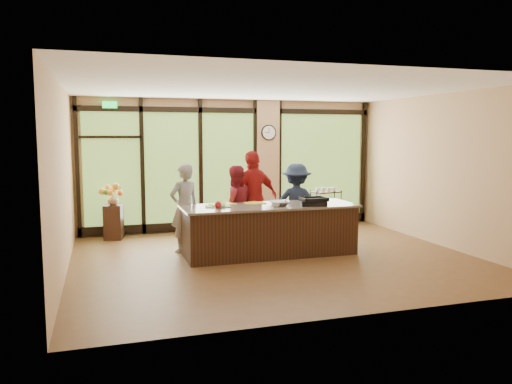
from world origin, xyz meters
TOP-DOWN VIEW (x-y plane):
  - floor at (0.00, 0.00)m, footprint 7.00×7.00m
  - ceiling at (0.00, 0.00)m, footprint 7.00×7.00m
  - back_wall at (0.00, 3.00)m, footprint 7.00×0.00m
  - left_wall at (-3.50, 0.00)m, footprint 0.00×6.00m
  - right_wall at (3.50, 0.00)m, footprint 0.00×6.00m
  - window_wall at (0.16, 2.95)m, footprint 6.90×0.12m
  - island_base at (0.00, 0.30)m, footprint 3.10×1.00m
  - countertop at (0.00, 0.30)m, footprint 3.20×1.10m
  - wall_clock at (0.85, 2.87)m, footprint 0.36×0.04m
  - cook_left at (-1.45, 0.98)m, footprint 0.71×0.60m
  - cook_midleft at (-0.47, 1.03)m, footprint 0.86×0.71m
  - cook_midright at (-0.05, 1.16)m, footprint 1.19×0.76m
  - cook_right at (0.85, 1.12)m, footprint 1.19×0.92m
  - roasting_pan at (0.75, 0.02)m, footprint 0.54×0.47m
  - mixing_bowl at (0.15, 0.16)m, footprint 0.36×0.36m
  - cutting_board_left at (-0.95, 0.38)m, footprint 0.49×0.40m
  - cutting_board_center at (-0.79, 0.65)m, footprint 0.52×0.47m
  - cutting_board_right at (-0.18, 0.62)m, footprint 0.39×0.30m
  - prep_bowl_near at (-0.90, 0.32)m, footprint 0.18×0.18m
  - prep_bowl_mid at (0.03, 0.05)m, footprint 0.17×0.17m
  - prep_bowl_far at (0.42, 0.67)m, footprint 0.14×0.14m
  - red_ramekin at (-0.99, 0.21)m, footprint 0.14×0.14m
  - flower_stand at (-2.70, 2.57)m, footprint 0.44×0.44m
  - flower_vase at (-2.70, 2.57)m, footprint 0.27×0.27m
  - bar_cart at (2.19, 2.55)m, footprint 0.77×0.55m

SIDE VIEW (x-z plane):
  - floor at x=0.00m, z-range 0.00..0.00m
  - flower_stand at x=-2.70m, z-range 0.00..0.73m
  - island_base at x=0.00m, z-range 0.00..0.88m
  - bar_cart at x=2.19m, z-range 0.09..1.04m
  - cook_midleft at x=-0.47m, z-range 0.00..1.61m
  - cook_right at x=0.85m, z-range 0.00..1.62m
  - cook_left at x=-1.45m, z-range 0.00..1.67m
  - flower_vase at x=-2.70m, z-range 0.73..0.98m
  - countertop at x=0.00m, z-range 0.88..0.92m
  - cutting_board_right at x=-0.18m, z-range 0.92..0.93m
  - cutting_board_center at x=-0.79m, z-range 0.92..0.93m
  - cutting_board_left at x=-0.95m, z-range 0.92..0.93m
  - prep_bowl_far at x=0.42m, z-range 0.92..0.95m
  - prep_bowl_mid at x=0.03m, z-range 0.92..0.97m
  - prep_bowl_near at x=-0.90m, z-range 0.92..0.97m
  - cook_midright at x=-0.05m, z-range 0.00..1.89m
  - roasting_pan at x=0.75m, z-range 0.92..1.00m
  - mixing_bowl at x=0.15m, z-range 0.92..1.01m
  - red_ramekin at x=-0.99m, z-range 0.92..1.01m
  - window_wall at x=0.16m, z-range -0.11..2.89m
  - back_wall at x=0.00m, z-range -2.00..5.00m
  - left_wall at x=-3.50m, z-range -1.50..4.50m
  - right_wall at x=3.50m, z-range -1.50..4.50m
  - wall_clock at x=0.85m, z-range 2.07..2.43m
  - ceiling at x=0.00m, z-range 3.00..3.00m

